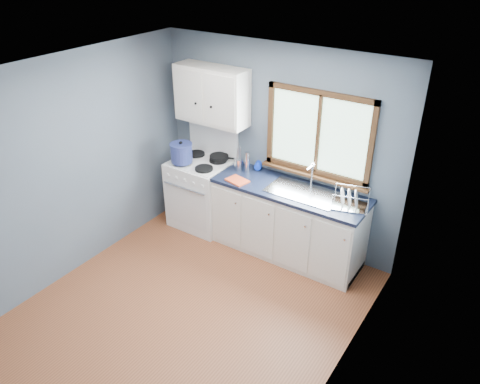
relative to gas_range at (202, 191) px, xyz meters
The scene contains 19 objects.
floor 1.82m from the gas_range, 57.18° to the right, with size 3.20×3.60×0.02m, color brown.
ceiling 2.67m from the gas_range, 57.18° to the right, with size 3.20×3.60×0.02m, color white.
wall_back 1.26m from the gas_range, 19.54° to the left, with size 3.20×0.02×2.50m, color slate.
wall_front 3.50m from the gas_range, 73.86° to the right, with size 3.20×0.02×2.50m, color slate.
wall_left 1.78m from the gas_range, 114.14° to the right, with size 0.02×3.60×2.50m, color slate.
wall_right 3.05m from the gas_range, 29.91° to the right, with size 0.02×3.60×2.50m, color slate.
gas_range is the anchor object (origin of this frame).
base_cabinets 1.31m from the gas_range, ahead, with size 1.85×0.60×0.88m.
countertop 1.37m from the gas_range, ahead, with size 1.89×0.64×0.04m, color black.
sink 1.53m from the gas_range, ahead, with size 0.84×0.46×0.44m.
window 1.81m from the gas_range, 11.37° to the left, with size 1.36×0.10×1.03m.
upper_cabinets 1.32m from the gas_range, 56.70° to the left, with size 0.95×0.35×0.70m.
skillet 0.55m from the gas_range, 40.64° to the left, with size 0.39×0.31×0.05m.
stockpot 0.64m from the gas_range, 133.60° to the right, with size 0.34×0.34×0.28m.
utensil_crock 0.73m from the gas_range, 11.73° to the left, with size 0.14×0.14×0.36m.
thermos 0.87m from the gas_range, ahead, with size 0.06×0.06×0.27m, color silver.
soap_bottle 0.95m from the gas_range, 14.36° to the left, with size 0.09×0.09×0.24m, color #0D30C0.
dish_towel 0.84m from the gas_range, 13.83° to the right, with size 0.26×0.19×0.02m, color #E94D25.
dish_rack 2.10m from the gas_range, ahead, with size 0.45×0.39×0.20m.
Camera 1 is at (2.53, -2.84, 3.52)m, focal length 35.00 mm.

